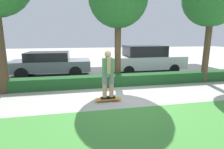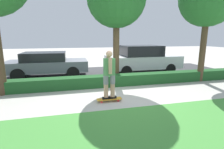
{
  "view_description": "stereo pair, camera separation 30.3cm",
  "coord_description": "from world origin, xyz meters",
  "px_view_note": "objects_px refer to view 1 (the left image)",
  "views": [
    {
      "loc": [
        -1.5,
        -5.86,
        2.16
      ],
      "look_at": [
        -0.21,
        0.6,
        0.74
      ],
      "focal_mm": 28.0,
      "sensor_mm": 36.0,
      "label": 1
    },
    {
      "loc": [
        -1.79,
        -5.79,
        2.16
      ],
      "look_at": [
        -0.21,
        0.6,
        0.74
      ],
      "focal_mm": 28.0,
      "sensor_mm": 36.0,
      "label": 2
    }
  ],
  "objects_px": {
    "skateboard": "(108,99)",
    "skater_person": "(108,74)",
    "parked_car_front": "(50,63)",
    "parked_car_middle": "(145,59)"
  },
  "relations": [
    {
      "from": "skateboard",
      "to": "skater_person",
      "type": "xyz_separation_m",
      "value": [
        0.0,
        -0.0,
        0.89
      ]
    },
    {
      "from": "skater_person",
      "to": "parked_car_front",
      "type": "relative_size",
      "value": 0.38
    },
    {
      "from": "parked_car_middle",
      "to": "skater_person",
      "type": "bearing_deg",
      "value": -125.19
    },
    {
      "from": "skater_person",
      "to": "parked_car_middle",
      "type": "distance_m",
      "value": 5.44
    },
    {
      "from": "parked_car_middle",
      "to": "parked_car_front",
      "type": "bearing_deg",
      "value": 179.32
    },
    {
      "from": "parked_car_front",
      "to": "skateboard",
      "type": "bearing_deg",
      "value": -60.37
    },
    {
      "from": "skateboard",
      "to": "parked_car_middle",
      "type": "height_order",
      "value": "parked_car_middle"
    },
    {
      "from": "skateboard",
      "to": "parked_car_middle",
      "type": "bearing_deg",
      "value": 55.08
    },
    {
      "from": "skateboard",
      "to": "skater_person",
      "type": "distance_m",
      "value": 0.89
    },
    {
      "from": "skater_person",
      "to": "parked_car_front",
      "type": "bearing_deg",
      "value": 118.56
    }
  ]
}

